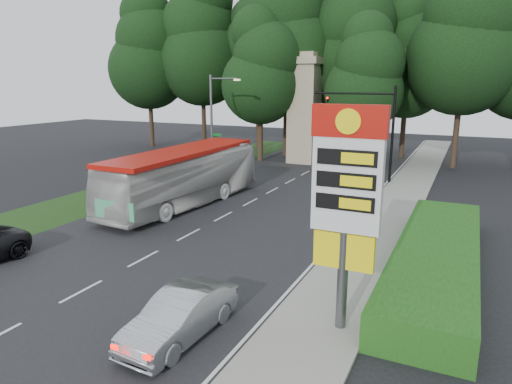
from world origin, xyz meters
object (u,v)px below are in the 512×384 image
at_px(gas_station_pylon, 347,190).
at_px(transit_bus, 184,178).
at_px(monument, 304,108).
at_px(sedan_silver, 180,316).
at_px(streetlight_signs, 214,120).
at_px(traffic_signal_mast, 375,120).

distance_m(gas_station_pylon, transit_bus, 16.44).
distance_m(gas_station_pylon, monument, 30.17).
height_order(gas_station_pylon, sedan_silver, gas_station_pylon).
bearing_deg(streetlight_signs, transit_bus, -69.98).
bearing_deg(monument, sedan_silver, -77.05).
xyz_separation_m(gas_station_pylon, traffic_signal_mast, (-3.52, 22.00, 0.22)).
bearing_deg(traffic_signal_mast, streetlight_signs, -171.08).
relative_size(gas_station_pylon, streetlight_signs, 0.86).
relative_size(traffic_signal_mast, sedan_silver, 1.68).
xyz_separation_m(streetlight_signs, monument, (4.99, 7.99, 0.67)).
distance_m(monument, transit_bus, 18.19).
bearing_deg(monument, traffic_signal_mast, -38.00).
xyz_separation_m(gas_station_pylon, streetlight_signs, (-16.19, 20.01, -0.01)).
xyz_separation_m(gas_station_pylon, monument, (-11.20, 28.01, 0.66)).
height_order(transit_bus, sedan_silver, transit_bus).
bearing_deg(sedan_silver, streetlight_signs, 121.16).
relative_size(monument, transit_bus, 0.81).
distance_m(monument, sedan_silver, 31.58).
bearing_deg(transit_bus, traffic_signal_mast, 57.29).
xyz_separation_m(streetlight_signs, transit_bus, (3.58, -9.83, -2.71)).
xyz_separation_m(transit_bus, sedan_silver, (8.41, -12.66, -1.02)).
bearing_deg(transit_bus, streetlight_signs, 114.88).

